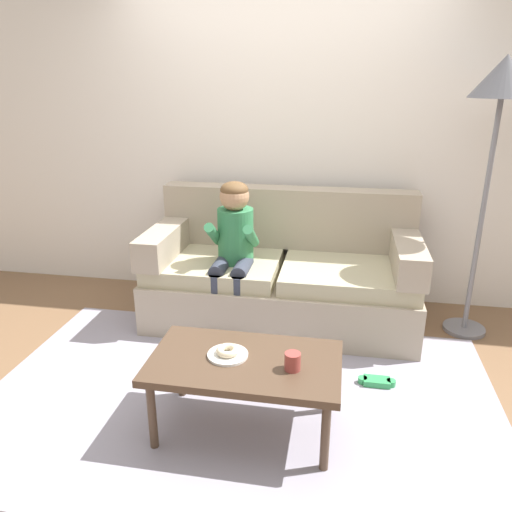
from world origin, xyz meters
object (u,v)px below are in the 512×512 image
at_px(couch, 282,276).
at_px(toy_controller, 377,382).
at_px(person_child, 233,243).
at_px(floor_lamp, 501,99).
at_px(donut, 228,350).
at_px(mug, 293,361).
at_px(coffee_table, 245,367).

bearing_deg(couch, toy_controller, -49.46).
bearing_deg(person_child, couch, 32.38).
xyz_separation_m(person_child, floor_lamp, (1.71, 0.24, 0.99)).
bearing_deg(donut, mug, -10.69).
bearing_deg(floor_lamp, person_child, -172.03).
height_order(coffee_table, donut, donut).
bearing_deg(donut, person_child, 101.11).
bearing_deg(donut, coffee_table, -9.76).
xyz_separation_m(couch, floor_lamp, (1.37, 0.03, 1.31)).
bearing_deg(toy_controller, coffee_table, -163.23).
bearing_deg(person_child, toy_controller, -30.38).
distance_m(mug, toy_controller, 0.87).
height_order(toy_controller, floor_lamp, floor_lamp).
relative_size(couch, coffee_table, 2.04).
bearing_deg(toy_controller, person_child, 129.76).
distance_m(couch, donut, 1.34).
xyz_separation_m(mug, toy_controller, (0.47, 0.58, -0.45)).
height_order(donut, toy_controller, donut).
bearing_deg(couch, person_child, -147.62).
height_order(mug, toy_controller, mug).
height_order(couch, coffee_table, couch).
height_order(coffee_table, floor_lamp, floor_lamp).
relative_size(donut, toy_controller, 0.53).
relative_size(person_child, toy_controller, 4.87).
distance_m(coffee_table, mug, 0.27).
height_order(person_child, donut, person_child).
height_order(couch, mug, couch).
relative_size(toy_controller, floor_lamp, 0.12).
relative_size(coffee_table, donut, 8.13).
bearing_deg(donut, couch, 85.16).
bearing_deg(donut, toy_controller, 32.55).
distance_m(couch, person_child, 0.51).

